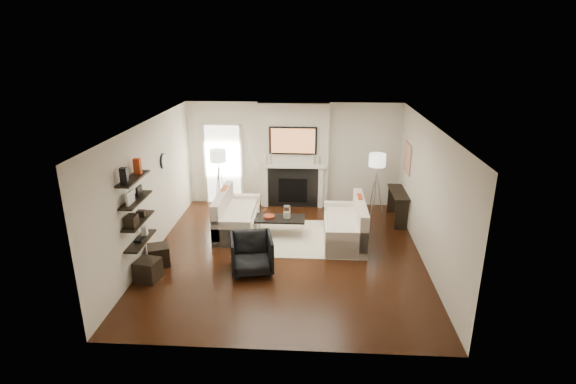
# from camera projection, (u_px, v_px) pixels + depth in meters

# --- Properties ---
(room_envelope) EXTENTS (6.00, 6.00, 6.00)m
(room_envelope) POSITION_uv_depth(u_px,v_px,m) (286.00, 192.00, 8.83)
(room_envelope) COLOR black
(room_envelope) RESTS_ON ground
(chimney_breast) EXTENTS (1.80, 0.25, 2.70)m
(chimney_breast) POSITION_uv_depth(u_px,v_px,m) (293.00, 156.00, 11.54)
(chimney_breast) COLOR silver
(chimney_breast) RESTS_ON floor
(fireplace_surround) EXTENTS (1.30, 0.02, 1.04)m
(fireplace_surround) POSITION_uv_depth(u_px,v_px,m) (293.00, 188.00, 11.68)
(fireplace_surround) COLOR black
(fireplace_surround) RESTS_ON floor
(firebox) EXTENTS (0.75, 0.02, 0.65)m
(firebox) POSITION_uv_depth(u_px,v_px,m) (293.00, 190.00, 11.70)
(firebox) COLOR black
(firebox) RESTS_ON floor
(mantel_pilaster_l) EXTENTS (0.12, 0.08, 1.10)m
(mantel_pilaster_l) POSITION_uv_depth(u_px,v_px,m) (265.00, 187.00, 11.68)
(mantel_pilaster_l) COLOR white
(mantel_pilaster_l) RESTS_ON floor
(mantel_pilaster_r) EXTENTS (0.12, 0.08, 1.10)m
(mantel_pilaster_r) POSITION_uv_depth(u_px,v_px,m) (321.00, 188.00, 11.60)
(mantel_pilaster_r) COLOR white
(mantel_pilaster_r) RESTS_ON floor
(mantel_shelf) EXTENTS (1.70, 0.18, 0.07)m
(mantel_shelf) POSITION_uv_depth(u_px,v_px,m) (293.00, 166.00, 11.44)
(mantel_shelf) COLOR white
(mantel_shelf) RESTS_ON chimney_breast
(tv_body) EXTENTS (1.20, 0.06, 0.70)m
(tv_body) POSITION_uv_depth(u_px,v_px,m) (293.00, 141.00, 11.24)
(tv_body) COLOR black
(tv_body) RESTS_ON chimney_breast
(tv_screen) EXTENTS (1.10, 0.00, 0.62)m
(tv_screen) POSITION_uv_depth(u_px,v_px,m) (293.00, 141.00, 11.21)
(tv_screen) COLOR #BF723F
(tv_screen) RESTS_ON tv_body
(candlestick_l_tall) EXTENTS (0.04, 0.04, 0.30)m
(candlestick_l_tall) POSITION_uv_depth(u_px,v_px,m) (271.00, 159.00, 11.42)
(candlestick_l_tall) COLOR silver
(candlestick_l_tall) RESTS_ON mantel_shelf
(candlestick_l_short) EXTENTS (0.04, 0.04, 0.24)m
(candlestick_l_short) POSITION_uv_depth(u_px,v_px,m) (266.00, 160.00, 11.43)
(candlestick_l_short) COLOR silver
(candlestick_l_short) RESTS_ON mantel_shelf
(candlestick_r_tall) EXTENTS (0.04, 0.04, 0.30)m
(candlestick_r_tall) POSITION_uv_depth(u_px,v_px,m) (315.00, 159.00, 11.35)
(candlestick_r_tall) COLOR silver
(candlestick_r_tall) RESTS_ON mantel_shelf
(candlestick_r_short) EXTENTS (0.04, 0.04, 0.24)m
(candlestick_r_short) POSITION_uv_depth(u_px,v_px,m) (320.00, 161.00, 11.36)
(candlestick_r_short) COLOR silver
(candlestick_r_short) RESTS_ON mantel_shelf
(hallway_panel) EXTENTS (0.90, 0.02, 2.10)m
(hallway_panel) POSITION_uv_depth(u_px,v_px,m) (223.00, 165.00, 11.84)
(hallway_panel) COLOR white
(hallway_panel) RESTS_ON floor
(door_trim_l) EXTENTS (0.06, 0.06, 2.16)m
(door_trim_l) POSITION_uv_depth(u_px,v_px,m) (205.00, 165.00, 11.85)
(door_trim_l) COLOR white
(door_trim_l) RESTS_ON floor
(door_trim_r) EXTENTS (0.06, 0.06, 2.16)m
(door_trim_r) POSITION_uv_depth(u_px,v_px,m) (241.00, 165.00, 11.79)
(door_trim_r) COLOR white
(door_trim_r) RESTS_ON floor
(door_trim_top) EXTENTS (1.02, 0.06, 0.06)m
(door_trim_top) POSITION_uv_depth(u_px,v_px,m) (221.00, 124.00, 11.46)
(door_trim_top) COLOR white
(door_trim_top) RESTS_ON wall_back
(rug) EXTENTS (2.60, 2.00, 0.01)m
(rug) POSITION_uv_depth(u_px,v_px,m) (296.00, 237.00, 10.02)
(rug) COLOR #EEE1C3
(rug) RESTS_ON floor
(loveseat_left_base) EXTENTS (0.85, 1.80, 0.42)m
(loveseat_left_base) POSITION_uv_depth(u_px,v_px,m) (238.00, 222.00, 10.31)
(loveseat_left_base) COLOR beige
(loveseat_left_base) RESTS_ON floor
(loveseat_left_back) EXTENTS (0.18, 1.80, 0.80)m
(loveseat_left_back) POSITION_uv_depth(u_px,v_px,m) (223.00, 209.00, 10.23)
(loveseat_left_back) COLOR beige
(loveseat_left_back) RESTS_ON floor
(loveseat_left_arm_n) EXTENTS (0.85, 0.18, 0.60)m
(loveseat_left_arm_n) POSITION_uv_depth(u_px,v_px,m) (231.00, 233.00, 9.52)
(loveseat_left_arm_n) COLOR beige
(loveseat_left_arm_n) RESTS_ON floor
(loveseat_left_arm_s) EXTENTS (0.85, 0.18, 0.60)m
(loveseat_left_arm_s) POSITION_uv_depth(u_px,v_px,m) (243.00, 206.00, 11.05)
(loveseat_left_arm_s) COLOR beige
(loveseat_left_arm_s) RESTS_ON floor
(loveseat_left_cushion) EXTENTS (0.63, 1.44, 0.10)m
(loveseat_left_cushion) POSITION_uv_depth(u_px,v_px,m) (240.00, 212.00, 10.23)
(loveseat_left_cushion) COLOR beige
(loveseat_left_cushion) RESTS_ON loveseat_left_base
(pillow_left_orange) EXTENTS (0.10, 0.42, 0.42)m
(pillow_left_orange) POSITION_uv_depth(u_px,v_px,m) (225.00, 196.00, 10.44)
(pillow_left_orange) COLOR #B73916
(pillow_left_orange) RESTS_ON loveseat_left_cushion
(pillow_left_charcoal) EXTENTS (0.10, 0.40, 0.40)m
(pillow_left_charcoal) POSITION_uv_depth(u_px,v_px,m) (220.00, 206.00, 9.88)
(pillow_left_charcoal) COLOR black
(pillow_left_charcoal) RESTS_ON loveseat_left_cushion
(loveseat_right_base) EXTENTS (0.85, 1.80, 0.42)m
(loveseat_right_base) POSITION_uv_depth(u_px,v_px,m) (344.00, 232.00, 9.80)
(loveseat_right_base) COLOR beige
(loveseat_right_base) RESTS_ON floor
(loveseat_right_back) EXTENTS (0.18, 1.80, 0.80)m
(loveseat_right_back) POSITION_uv_depth(u_px,v_px,m) (360.00, 219.00, 9.68)
(loveseat_right_back) COLOR beige
(loveseat_right_back) RESTS_ON floor
(loveseat_right_arm_n) EXTENTS (0.85, 0.18, 0.60)m
(loveseat_right_arm_n) POSITION_uv_depth(u_px,v_px,m) (347.00, 244.00, 9.01)
(loveseat_right_arm_n) COLOR beige
(loveseat_right_arm_n) RESTS_ON floor
(loveseat_right_arm_s) EXTENTS (0.85, 0.18, 0.60)m
(loveseat_right_arm_s) POSITION_uv_depth(u_px,v_px,m) (342.00, 214.00, 10.54)
(loveseat_right_arm_s) COLOR beige
(loveseat_right_arm_s) RESTS_ON floor
(loveseat_right_cushion) EXTENTS (0.63, 1.44, 0.10)m
(loveseat_right_cushion) POSITION_uv_depth(u_px,v_px,m) (342.00, 221.00, 9.72)
(loveseat_right_cushion) COLOR beige
(loveseat_right_cushion) RESTS_ON loveseat_right_base
(pillow_right_orange) EXTENTS (0.10, 0.42, 0.42)m
(pillow_right_orange) POSITION_uv_depth(u_px,v_px,m) (359.00, 205.00, 9.90)
(pillow_right_orange) COLOR #B73916
(pillow_right_orange) RESTS_ON loveseat_right_cushion
(pillow_right_charcoal) EXTENTS (0.10, 0.40, 0.40)m
(pillow_right_charcoal) POSITION_uv_depth(u_px,v_px,m) (362.00, 216.00, 9.33)
(pillow_right_charcoal) COLOR black
(pillow_right_charcoal) RESTS_ON loveseat_right_cushion
(coffee_table) EXTENTS (1.10, 0.55, 0.04)m
(coffee_table) POSITION_uv_depth(u_px,v_px,m) (280.00, 219.00, 10.03)
(coffee_table) COLOR black
(coffee_table) RESTS_ON floor
(coffee_leg_nw) EXTENTS (0.02, 0.02, 0.38)m
(coffee_leg_nw) POSITION_uv_depth(u_px,v_px,m) (257.00, 231.00, 9.92)
(coffee_leg_nw) COLOR silver
(coffee_leg_nw) RESTS_ON floor
(coffee_leg_ne) EXTENTS (0.02, 0.02, 0.38)m
(coffee_leg_ne) POSITION_uv_depth(u_px,v_px,m) (302.00, 232.00, 9.86)
(coffee_leg_ne) COLOR silver
(coffee_leg_ne) RESTS_ON floor
(coffee_leg_sw) EXTENTS (0.02, 0.02, 0.38)m
(coffee_leg_sw) POSITION_uv_depth(u_px,v_px,m) (259.00, 223.00, 10.33)
(coffee_leg_sw) COLOR silver
(coffee_leg_sw) RESTS_ON floor
(coffee_leg_se) EXTENTS (0.02, 0.02, 0.38)m
(coffee_leg_se) POSITION_uv_depth(u_px,v_px,m) (303.00, 224.00, 10.28)
(coffee_leg_se) COLOR silver
(coffee_leg_se) RESTS_ON floor
(hurricane_glass) EXTENTS (0.16, 0.16, 0.28)m
(hurricane_glass) POSITION_uv_depth(u_px,v_px,m) (287.00, 212.00, 9.97)
(hurricane_glass) COLOR white
(hurricane_glass) RESTS_ON coffee_table
(hurricane_candle) EXTENTS (0.11, 0.11, 0.16)m
(hurricane_candle) POSITION_uv_depth(u_px,v_px,m) (287.00, 215.00, 9.99)
(hurricane_candle) COLOR white
(hurricane_candle) RESTS_ON coffee_table
(copper_bowl) EXTENTS (0.27, 0.27, 0.04)m
(copper_bowl) POSITION_uv_depth(u_px,v_px,m) (269.00, 216.00, 10.03)
(copper_bowl) COLOR #BE401F
(copper_bowl) RESTS_ON coffee_table
(armchair) EXTENTS (0.91, 0.87, 0.80)m
(armchair) POSITION_uv_depth(u_px,v_px,m) (252.00, 252.00, 8.48)
(armchair) COLOR black
(armchair) RESTS_ON floor
(lamp_left_post) EXTENTS (0.02, 0.02, 1.20)m
(lamp_left_post) POSITION_uv_depth(u_px,v_px,m) (220.00, 188.00, 11.41)
(lamp_left_post) COLOR silver
(lamp_left_post) RESTS_ON floor
(lamp_left_shade) EXTENTS (0.40, 0.40, 0.30)m
(lamp_left_shade) POSITION_uv_depth(u_px,v_px,m) (218.00, 156.00, 11.13)
(lamp_left_shade) COLOR white
(lamp_left_shade) RESTS_ON lamp_left_post
(lamp_left_leg_a) EXTENTS (0.25, 0.02, 1.23)m
(lamp_left_leg_a) POSITION_uv_depth(u_px,v_px,m) (224.00, 188.00, 11.40)
(lamp_left_leg_a) COLOR silver
(lamp_left_leg_a) RESTS_ON floor
(lamp_left_leg_b) EXTENTS (0.14, 0.22, 1.23)m
(lamp_left_leg_b) POSITION_uv_depth(u_px,v_px,m) (218.00, 187.00, 11.50)
(lamp_left_leg_b) COLOR silver
(lamp_left_leg_b) RESTS_ON floor
(lamp_left_leg_c) EXTENTS (0.14, 0.22, 1.23)m
(lamp_left_leg_c) POSITION_uv_depth(u_px,v_px,m) (217.00, 189.00, 11.32)
(lamp_left_leg_c) COLOR silver
(lamp_left_leg_c) RESTS_ON floor
(lamp_right_post) EXTENTS (0.02, 0.02, 1.20)m
(lamp_right_post) POSITION_uv_depth(u_px,v_px,m) (375.00, 194.00, 11.02)
(lamp_right_post) COLOR silver
(lamp_right_post) RESTS_ON floor
(lamp_right_shade) EXTENTS (0.40, 0.40, 0.30)m
(lamp_right_shade) POSITION_uv_depth(u_px,v_px,m) (377.00, 160.00, 10.74)
(lamp_right_shade) COLOR white
(lamp_right_shade) RESTS_ON lamp_right_post
(lamp_right_leg_a) EXTENTS (0.25, 0.02, 1.23)m
(lamp_right_leg_a) POSITION_uv_depth(u_px,v_px,m) (380.00, 194.00, 11.01)
(lamp_right_leg_a) COLOR silver
(lamp_right_leg_a) RESTS_ON floor
(lamp_right_leg_b) EXTENTS (0.14, 0.22, 1.23)m
(lamp_right_leg_b) POSITION_uv_depth(u_px,v_px,m) (372.00, 192.00, 11.11)
(lamp_right_leg_b) COLOR silver
(lamp_right_leg_b) RESTS_ON floor
(lamp_right_leg_c) EXTENTS (0.14, 0.22, 1.23)m
(lamp_right_leg_c) POSITION_uv_depth(u_px,v_px,m) (373.00, 195.00, 10.93)
(lamp_right_leg_c) COLOR silver
(lamp_right_leg_c) RESTS_ON floor
(console_top) EXTENTS (0.35, 1.20, 0.04)m
(console_top) POSITION_uv_depth(u_px,v_px,m) (399.00, 192.00, 10.72)
(console_top) COLOR black
(console_top) RESTS_ON floor
(console_leg_n) EXTENTS (0.30, 0.04, 0.71)m
(console_leg_n) POSITION_uv_depth(u_px,v_px,m) (401.00, 215.00, 10.32)
(console_leg_n) COLOR black
(console_leg_n) RESTS_ON floor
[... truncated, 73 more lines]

